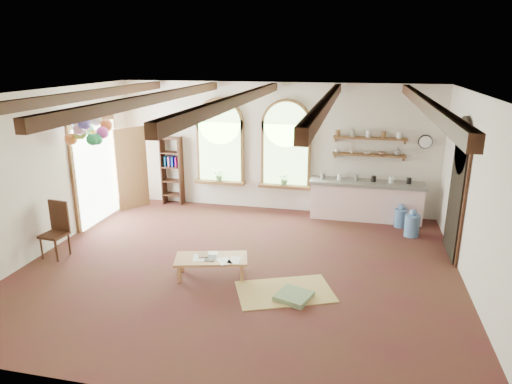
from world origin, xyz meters
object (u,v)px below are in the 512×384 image
(side_chair, at_px, (56,241))
(balloon_cluster, at_px, (89,130))
(coffee_table, at_px, (211,260))
(kitchen_counter, at_px, (366,200))

(side_chair, relative_size, balloon_cluster, 0.96)
(coffee_table, height_order, balloon_cluster, balloon_cluster)
(kitchen_counter, xyz_separation_m, coffee_table, (-2.70, -3.69, -0.15))
(kitchen_counter, bearing_deg, side_chair, -149.26)
(coffee_table, distance_m, balloon_cluster, 3.84)
(side_chair, distance_m, balloon_cluster, 2.33)
(coffee_table, xyz_separation_m, balloon_cluster, (-3.01, 1.29, 2.01))
(kitchen_counter, relative_size, coffee_table, 1.94)
(side_chair, bearing_deg, balloon_cluster, 78.05)
(kitchen_counter, xyz_separation_m, balloon_cluster, (-5.71, -2.40, 1.86))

